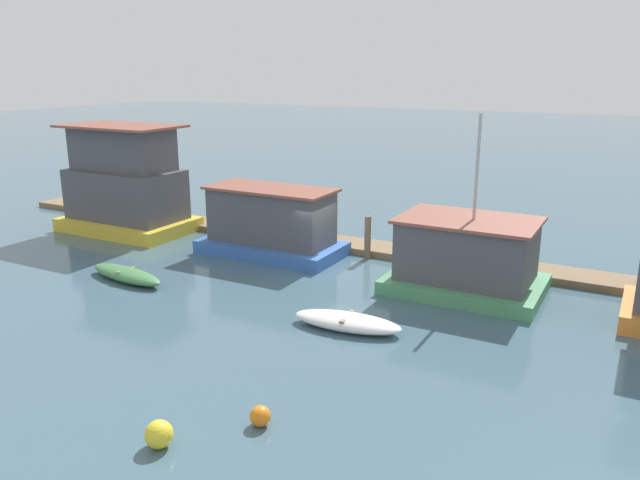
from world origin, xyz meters
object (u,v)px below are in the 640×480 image
(dinghy_green, at_px, (126,275))
(dinghy_white, at_px, (347,322))
(buoy_orange, at_px, (260,416))
(buoy_yellow, at_px, (159,434))
(houseboat_blue, at_px, (271,224))
(houseboat_yellow, at_px, (125,185))
(houseboat_green, at_px, (467,257))
(mooring_post_centre, at_px, (368,238))
(mooring_post_far_right, at_px, (257,224))

(dinghy_green, bearing_deg, dinghy_white, -0.61)
(buoy_orange, height_order, buoy_yellow, buoy_yellow)
(houseboat_blue, xyz_separation_m, buoy_orange, (7.45, -12.20, -1.16))
(dinghy_green, bearing_deg, buoy_yellow, -41.71)
(buoy_yellow, bearing_deg, dinghy_green, 138.29)
(houseboat_yellow, distance_m, houseboat_green, 18.13)
(buoy_orange, bearing_deg, dinghy_white, 96.17)
(mooring_post_centre, bearing_deg, buoy_yellow, -83.60)
(houseboat_green, xyz_separation_m, buoy_yellow, (-3.26, -13.40, -1.00))
(mooring_post_far_right, bearing_deg, houseboat_yellow, -169.33)
(dinghy_white, bearing_deg, buoy_yellow, -96.22)
(houseboat_yellow, relative_size, dinghy_white, 1.76)
(dinghy_green, bearing_deg, mooring_post_centre, 44.95)
(houseboat_blue, distance_m, buoy_yellow, 15.26)
(dinghy_white, height_order, buoy_yellow, buoy_yellow)
(mooring_post_centre, relative_size, buoy_orange, 3.84)
(houseboat_green, distance_m, dinghy_white, 6.04)
(houseboat_green, xyz_separation_m, mooring_post_far_right, (-10.91, 1.98, -0.42))
(mooring_post_far_right, height_order, mooring_post_centre, mooring_post_centre)
(dinghy_green, bearing_deg, mooring_post_far_right, 79.15)
(houseboat_blue, relative_size, buoy_yellow, 10.00)
(houseboat_yellow, distance_m, mooring_post_centre, 13.25)
(mooring_post_far_right, xyz_separation_m, buoy_yellow, (7.65, -15.39, -0.58))
(houseboat_green, bearing_deg, mooring_post_far_right, 169.70)
(mooring_post_far_right, bearing_deg, houseboat_blue, -38.34)
(dinghy_green, bearing_deg, houseboat_green, 23.42)
(houseboat_blue, distance_m, houseboat_green, 9.20)
(houseboat_green, xyz_separation_m, buoy_orange, (-1.73, -11.59, -1.07))
(mooring_post_far_right, distance_m, mooring_post_centre, 5.93)
(mooring_post_centre, bearing_deg, buoy_orange, -76.51)
(houseboat_green, bearing_deg, dinghy_green, -156.58)
(dinghy_white, relative_size, buoy_yellow, 5.82)
(mooring_post_centre, bearing_deg, houseboat_yellow, -174.11)
(houseboat_yellow, height_order, buoy_yellow, houseboat_yellow)
(houseboat_green, xyz_separation_m, dinghy_white, (-2.39, -5.44, -1.08))
(houseboat_green, height_order, mooring_post_centre, houseboat_green)
(houseboat_yellow, relative_size, buoy_yellow, 10.26)
(mooring_post_far_right, bearing_deg, buoy_yellow, -63.56)
(houseboat_blue, bearing_deg, dinghy_white, -41.72)
(houseboat_blue, xyz_separation_m, buoy_yellow, (5.92, -14.02, -1.09))
(mooring_post_centre, distance_m, buoy_yellow, 15.50)
(buoy_orange, xyz_separation_m, buoy_yellow, (-1.53, -1.82, 0.07))
(houseboat_blue, distance_m, dinghy_white, 9.17)
(mooring_post_far_right, bearing_deg, dinghy_green, -100.85)
(houseboat_blue, relative_size, dinghy_white, 1.72)
(houseboat_blue, bearing_deg, buoy_yellow, -67.10)
(dinghy_white, distance_m, buoy_orange, 6.18)
(houseboat_blue, relative_size, dinghy_green, 1.61)
(houseboat_yellow, relative_size, houseboat_blue, 1.03)
(houseboat_green, height_order, buoy_orange, houseboat_green)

